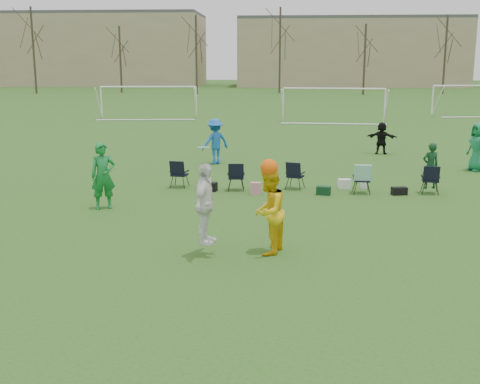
# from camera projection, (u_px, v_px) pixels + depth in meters

# --- Properties ---
(ground) EXTENTS (260.00, 260.00, 0.00)m
(ground) POSITION_uv_depth(u_px,v_px,m) (272.00, 269.00, 12.87)
(ground) COLOR #245219
(ground) RESTS_ON ground
(fielder_green_near) EXTENTS (0.86, 0.74, 2.00)m
(fielder_green_near) POSITION_uv_depth(u_px,v_px,m) (103.00, 176.00, 17.92)
(fielder_green_near) COLOR #157630
(fielder_green_near) RESTS_ON ground
(fielder_blue) EXTENTS (1.44, 1.32, 1.95)m
(fielder_blue) POSITION_uv_depth(u_px,v_px,m) (215.00, 141.00, 25.75)
(fielder_blue) COLOR blue
(fielder_blue) RESTS_ON ground
(fielder_green_far) EXTENTS (0.88, 1.09, 1.94)m
(fielder_green_far) POSITION_uv_depth(u_px,v_px,m) (477.00, 147.00, 24.13)
(fielder_green_far) COLOR #147545
(fielder_green_far) RESTS_ON ground
(fielder_black) EXTENTS (1.48, 0.84, 1.53)m
(fielder_black) POSITION_uv_depth(u_px,v_px,m) (382.00, 138.00, 28.53)
(fielder_black) COLOR black
(fielder_black) RESTS_ON ground
(center_contest) EXTENTS (2.24, 1.42, 2.55)m
(center_contest) POSITION_uv_depth(u_px,v_px,m) (245.00, 208.00, 13.62)
(center_contest) COLOR white
(center_contest) RESTS_ON ground
(sideline_setup) EXTENTS (9.23, 1.46, 1.70)m
(sideline_setup) POSITION_uv_depth(u_px,v_px,m) (318.00, 176.00, 20.45)
(sideline_setup) COLOR #103A1C
(sideline_setup) RESTS_ON ground
(goal_left) EXTENTS (7.39, 0.76, 2.46)m
(goal_left) POSITION_uv_depth(u_px,v_px,m) (149.00, 93.00, 46.25)
(goal_left) COLOR white
(goal_left) RESTS_ON ground
(goal_mid) EXTENTS (7.40, 0.63, 2.46)m
(goal_mid) POSITION_uv_depth(u_px,v_px,m) (334.00, 95.00, 43.39)
(goal_mid) COLOR white
(goal_mid) RESTS_ON ground
(goal_right) EXTENTS (7.35, 1.14, 2.46)m
(goal_right) POSITION_uv_depth(u_px,v_px,m) (477.00, 92.00, 48.47)
(goal_right) COLOR white
(goal_right) RESTS_ON ground
(tree_line) EXTENTS (110.28, 3.28, 11.40)m
(tree_line) POSITION_uv_depth(u_px,v_px,m) (282.00, 55.00, 79.85)
(tree_line) COLOR #382B21
(tree_line) RESTS_ON ground
(building_row) EXTENTS (126.00, 16.00, 13.00)m
(building_row) POSITION_uv_depth(u_px,v_px,m) (319.00, 51.00, 104.73)
(building_row) COLOR tan
(building_row) RESTS_ON ground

